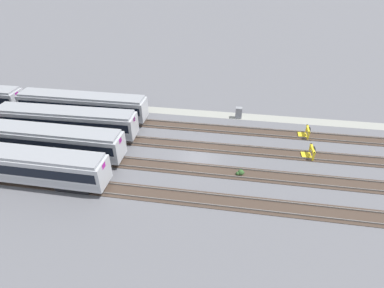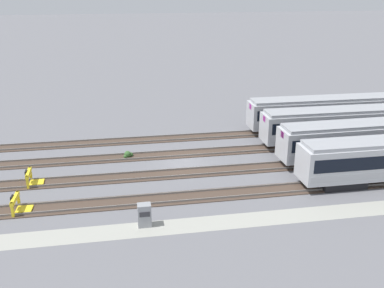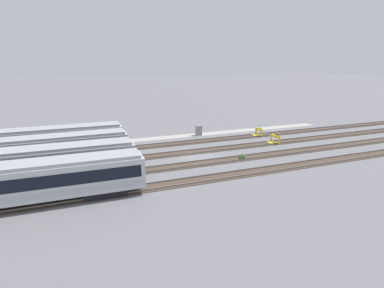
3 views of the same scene
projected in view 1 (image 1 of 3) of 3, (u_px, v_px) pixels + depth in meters
name	position (u px, v px, depth m)	size (l,w,h in m)	color
ground_plane	(199.00, 157.00, 34.93)	(400.00, 400.00, 0.00)	slate
service_walkway	(209.00, 114.00, 43.90)	(54.00, 2.00, 0.01)	#9E9E93
rail_track_nearest	(205.00, 128.00, 40.52)	(90.00, 2.23, 0.21)	#47382D
rail_track_near_inner	(201.00, 146.00, 36.77)	(90.00, 2.24, 0.21)	#47382D
rail_track_middle	(196.00, 169.00, 33.03)	(90.00, 2.24, 0.21)	#47382D
rail_track_far_inner	(189.00, 198.00, 29.29)	(90.00, 2.23, 0.21)	#47382D
subway_car_front_row_centre	(46.00, 141.00, 34.13)	(18.02, 2.98, 3.70)	#B7BABF
subway_car_front_row_rightmost	(66.00, 122.00, 37.87)	(18.05, 3.15, 3.70)	#B7BABF
subway_car_back_row_leftmost	(22.00, 165.00, 30.42)	(18.03, 3.01, 3.70)	#B7BABF
subway_car_back_row_rightmost	(83.00, 106.00, 41.64)	(18.01, 2.92, 3.70)	#B7BABF
bumper_stop_nearest_track	(305.00, 132.00, 38.59)	(1.38, 2.01, 1.22)	yellow
bumper_stop_near_inner_track	(310.00, 152.00, 34.87)	(1.36, 2.01, 1.22)	yellow
electrical_cabinet	(239.00, 113.00, 42.51)	(0.90, 0.73, 1.60)	gray
weed_clump	(240.00, 173.00, 32.20)	(0.92, 0.70, 0.64)	#38602D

